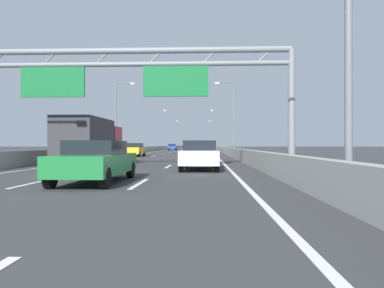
% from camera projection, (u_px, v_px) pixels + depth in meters
% --- Properties ---
extents(ground_plane, '(260.00, 260.00, 0.00)m').
position_uv_depth(ground_plane, '(191.00, 149.00, 98.97)').
color(ground_plane, '#38383A').
extents(lane_dash_left_1, '(0.16, 3.00, 0.01)m').
position_uv_depth(lane_dash_left_1, '(33.00, 183.00, 11.61)').
color(lane_dash_left_1, white).
rests_on(lane_dash_left_1, ground_plane).
extents(lane_dash_left_2, '(0.16, 3.00, 0.01)m').
position_uv_depth(lane_dash_left_2, '(108.00, 166.00, 20.60)').
color(lane_dash_left_2, white).
rests_on(lane_dash_left_2, ground_plane).
extents(lane_dash_left_3, '(0.16, 3.00, 0.01)m').
position_uv_depth(lane_dash_left_3, '(138.00, 160.00, 29.59)').
color(lane_dash_left_3, white).
rests_on(lane_dash_left_3, ground_plane).
extents(lane_dash_left_4, '(0.16, 3.00, 0.01)m').
position_uv_depth(lane_dash_left_4, '(154.00, 156.00, 38.59)').
color(lane_dash_left_4, white).
rests_on(lane_dash_left_4, ground_plane).
extents(lane_dash_left_5, '(0.16, 3.00, 0.01)m').
position_uv_depth(lane_dash_left_5, '(163.00, 154.00, 47.58)').
color(lane_dash_left_5, white).
rests_on(lane_dash_left_5, ground_plane).
extents(lane_dash_left_6, '(0.16, 3.00, 0.01)m').
position_uv_depth(lane_dash_left_6, '(170.00, 152.00, 56.57)').
color(lane_dash_left_6, white).
rests_on(lane_dash_left_6, ground_plane).
extents(lane_dash_left_7, '(0.16, 3.00, 0.01)m').
position_uv_depth(lane_dash_left_7, '(175.00, 151.00, 65.57)').
color(lane_dash_left_7, white).
rests_on(lane_dash_left_7, ground_plane).
extents(lane_dash_left_8, '(0.16, 3.00, 0.01)m').
position_uv_depth(lane_dash_left_8, '(179.00, 151.00, 74.56)').
color(lane_dash_left_8, white).
rests_on(lane_dash_left_8, ground_plane).
extents(lane_dash_left_9, '(0.16, 3.00, 0.01)m').
position_uv_depth(lane_dash_left_9, '(181.00, 150.00, 83.55)').
color(lane_dash_left_9, white).
rests_on(lane_dash_left_9, ground_plane).
extents(lane_dash_left_10, '(0.16, 3.00, 0.01)m').
position_uv_depth(lane_dash_left_10, '(184.00, 149.00, 92.55)').
color(lane_dash_left_10, white).
rests_on(lane_dash_left_10, ground_plane).
extents(lane_dash_left_11, '(0.16, 3.00, 0.01)m').
position_uv_depth(lane_dash_left_11, '(186.00, 149.00, 101.54)').
color(lane_dash_left_11, white).
rests_on(lane_dash_left_11, ground_plane).
extents(lane_dash_left_12, '(0.16, 3.00, 0.01)m').
position_uv_depth(lane_dash_left_12, '(187.00, 149.00, 110.53)').
color(lane_dash_left_12, white).
rests_on(lane_dash_left_12, ground_plane).
extents(lane_dash_left_13, '(0.16, 3.00, 0.01)m').
position_uv_depth(lane_dash_left_13, '(189.00, 148.00, 119.53)').
color(lane_dash_left_13, white).
rests_on(lane_dash_left_13, ground_plane).
extents(lane_dash_left_14, '(0.16, 3.00, 0.01)m').
position_uv_depth(lane_dash_left_14, '(190.00, 148.00, 128.52)').
color(lane_dash_left_14, white).
rests_on(lane_dash_left_14, ground_plane).
extents(lane_dash_left_15, '(0.16, 3.00, 0.01)m').
position_uv_depth(lane_dash_left_15, '(191.00, 148.00, 137.51)').
color(lane_dash_left_15, white).
rests_on(lane_dash_left_15, ground_plane).
extents(lane_dash_left_16, '(0.16, 3.00, 0.01)m').
position_uv_depth(lane_dash_left_16, '(192.00, 148.00, 146.50)').
color(lane_dash_left_16, white).
rests_on(lane_dash_left_16, ground_plane).
extents(lane_dash_left_17, '(0.16, 3.00, 0.01)m').
position_uv_depth(lane_dash_left_17, '(192.00, 147.00, 155.50)').
color(lane_dash_left_17, white).
rests_on(lane_dash_left_17, ground_plane).
extents(lane_dash_right_1, '(0.16, 3.00, 0.01)m').
position_uv_depth(lane_dash_right_1, '(139.00, 184.00, 11.47)').
color(lane_dash_right_1, white).
rests_on(lane_dash_right_1, ground_plane).
extents(lane_dash_right_2, '(0.16, 3.00, 0.01)m').
position_uv_depth(lane_dash_right_2, '(168.00, 166.00, 20.46)').
color(lane_dash_right_2, white).
rests_on(lane_dash_right_2, ground_plane).
extents(lane_dash_right_3, '(0.16, 3.00, 0.01)m').
position_uv_depth(lane_dash_right_3, '(180.00, 160.00, 29.45)').
color(lane_dash_right_3, white).
rests_on(lane_dash_right_3, ground_plane).
extents(lane_dash_right_4, '(0.16, 3.00, 0.01)m').
position_uv_depth(lane_dash_right_4, '(186.00, 156.00, 38.45)').
color(lane_dash_right_4, white).
rests_on(lane_dash_right_4, ground_plane).
extents(lane_dash_right_5, '(0.16, 3.00, 0.01)m').
position_uv_depth(lane_dash_right_5, '(189.00, 154.00, 47.44)').
color(lane_dash_right_5, white).
rests_on(lane_dash_right_5, ground_plane).
extents(lane_dash_right_6, '(0.16, 3.00, 0.01)m').
position_uv_depth(lane_dash_right_6, '(192.00, 153.00, 56.43)').
color(lane_dash_right_6, white).
rests_on(lane_dash_right_6, ground_plane).
extents(lane_dash_right_7, '(0.16, 3.00, 0.01)m').
position_uv_depth(lane_dash_right_7, '(194.00, 151.00, 65.43)').
color(lane_dash_right_7, white).
rests_on(lane_dash_right_7, ground_plane).
extents(lane_dash_right_8, '(0.16, 3.00, 0.01)m').
position_uv_depth(lane_dash_right_8, '(195.00, 151.00, 74.42)').
color(lane_dash_right_8, white).
rests_on(lane_dash_right_8, ground_plane).
extents(lane_dash_right_9, '(0.16, 3.00, 0.01)m').
position_uv_depth(lane_dash_right_9, '(196.00, 150.00, 83.41)').
color(lane_dash_right_9, white).
rests_on(lane_dash_right_9, ground_plane).
extents(lane_dash_right_10, '(0.16, 3.00, 0.01)m').
position_uv_depth(lane_dash_right_10, '(197.00, 149.00, 92.41)').
color(lane_dash_right_10, white).
rests_on(lane_dash_right_10, ground_plane).
extents(lane_dash_right_11, '(0.16, 3.00, 0.01)m').
position_uv_depth(lane_dash_right_11, '(198.00, 149.00, 101.40)').
color(lane_dash_right_11, white).
rests_on(lane_dash_right_11, ground_plane).
extents(lane_dash_right_12, '(0.16, 3.00, 0.01)m').
position_uv_depth(lane_dash_right_12, '(198.00, 149.00, 110.39)').
color(lane_dash_right_12, white).
rests_on(lane_dash_right_12, ground_plane).
extents(lane_dash_right_13, '(0.16, 3.00, 0.01)m').
position_uv_depth(lane_dash_right_13, '(199.00, 148.00, 119.39)').
color(lane_dash_right_13, white).
rests_on(lane_dash_right_13, ground_plane).
extents(lane_dash_right_14, '(0.16, 3.00, 0.01)m').
position_uv_depth(lane_dash_right_14, '(199.00, 148.00, 128.38)').
color(lane_dash_right_14, white).
rests_on(lane_dash_right_14, ground_plane).
extents(lane_dash_right_15, '(0.16, 3.00, 0.01)m').
position_uv_depth(lane_dash_right_15, '(200.00, 148.00, 137.37)').
color(lane_dash_right_15, white).
rests_on(lane_dash_right_15, ground_plane).
extents(lane_dash_right_16, '(0.16, 3.00, 0.01)m').
position_uv_depth(lane_dash_right_16, '(200.00, 148.00, 146.37)').
color(lane_dash_right_16, white).
rests_on(lane_dash_right_16, ground_plane).
extents(lane_dash_right_17, '(0.16, 3.00, 0.01)m').
position_uv_depth(lane_dash_right_17, '(200.00, 147.00, 155.36)').
color(lane_dash_right_17, white).
rests_on(lane_dash_right_17, ground_plane).
extents(edge_line_left, '(0.16, 176.00, 0.01)m').
position_uv_depth(edge_line_left, '(169.00, 150.00, 87.18)').
color(edge_line_left, white).
rests_on(edge_line_left, ground_plane).
extents(edge_line_right, '(0.16, 176.00, 0.01)m').
position_uv_depth(edge_line_right, '(210.00, 150.00, 86.78)').
color(edge_line_right, white).
rests_on(edge_line_right, ground_plane).
extents(barrier_left, '(0.45, 220.00, 0.95)m').
position_uv_depth(barrier_left, '(171.00, 147.00, 109.23)').
color(barrier_left, '#9E9E99').
rests_on(barrier_left, ground_plane).
extents(barrier_right, '(0.45, 220.00, 0.95)m').
position_uv_depth(barrier_right, '(215.00, 147.00, 108.70)').
color(barrier_right, '#9E9E99').
rests_on(barrier_right, ground_plane).
extents(sign_gantry, '(17.17, 0.36, 6.36)m').
position_uv_depth(sign_gantry, '(125.00, 77.00, 18.03)').
color(sign_gantry, gray).
rests_on(sign_gantry, ground_plane).
extents(streetlamp_left_mid, '(2.58, 0.28, 9.50)m').
position_uv_depth(streetlamp_left_mid, '(118.00, 113.00, 45.12)').
color(streetlamp_left_mid, slate).
rests_on(streetlamp_left_mid, ground_plane).
extents(streetlamp_right_mid, '(2.58, 0.28, 9.50)m').
position_uv_depth(streetlamp_right_mid, '(232.00, 113.00, 44.54)').
color(streetlamp_right_mid, slate).
rests_on(streetlamp_right_mid, ground_plane).
extents(streetlamp_left_far, '(2.58, 0.28, 9.50)m').
position_uv_depth(streetlamp_left_far, '(156.00, 127.00, 80.69)').
color(streetlamp_left_far, slate).
rests_on(streetlamp_left_far, ground_plane).
extents(streetlamp_right_far, '(2.58, 0.28, 9.50)m').
position_uv_depth(streetlamp_right_far, '(220.00, 127.00, 80.11)').
color(streetlamp_right_far, slate).
rests_on(streetlamp_right_far, ground_plane).
extents(streetlamp_left_distant, '(2.58, 0.28, 9.50)m').
position_uv_depth(streetlamp_left_distant, '(171.00, 132.00, 116.27)').
color(streetlamp_left_distant, slate).
rests_on(streetlamp_left_distant, ground_plane).
extents(streetlamp_right_distant, '(2.58, 0.28, 9.50)m').
position_uv_depth(streetlamp_right_distant, '(216.00, 132.00, 115.69)').
color(streetlamp_right_distant, slate).
rests_on(streetlamp_right_distant, ground_plane).
extents(red_car, '(1.81, 4.56, 1.42)m').
position_uv_depth(red_car, '(202.00, 151.00, 30.98)').
color(red_car, red).
rests_on(red_car, ground_plane).
extents(orange_car, '(1.70, 4.26, 1.42)m').
position_uv_depth(orange_car, '(202.00, 148.00, 57.37)').
color(orange_car, orange).
rests_on(orange_car, ground_plane).
extents(black_car, '(1.77, 4.54, 1.49)m').
position_uv_depth(black_car, '(203.00, 147.00, 64.93)').
color(black_car, black).
rests_on(black_car, ground_plane).
extents(white_car, '(1.90, 4.59, 1.51)m').
position_uv_depth(white_car, '(200.00, 155.00, 18.02)').
color(white_car, silver).
rests_on(white_car, ground_plane).
extents(green_car, '(1.86, 4.54, 1.44)m').
position_uv_depth(green_car, '(96.00, 161.00, 11.86)').
color(green_car, '#1E7A38').
rests_on(green_car, ground_plane).
extents(yellow_car, '(1.77, 4.12, 1.47)m').
position_uv_depth(yellow_car, '(135.00, 149.00, 38.03)').
color(yellow_car, yellow).
rests_on(yellow_car, ground_plane).
extents(blue_car, '(1.81, 4.57, 1.46)m').
position_uv_depth(blue_car, '(172.00, 147.00, 81.52)').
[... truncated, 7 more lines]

